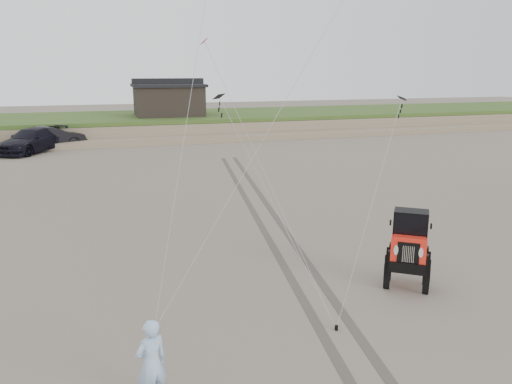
# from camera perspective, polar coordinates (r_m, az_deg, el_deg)

# --- Properties ---
(ground) EXTENTS (160.00, 160.00, 0.00)m
(ground) POSITION_cam_1_polar(r_m,az_deg,el_deg) (12.21, 4.89, -15.21)
(ground) COLOR #6B6054
(ground) RESTS_ON ground
(dune_ridge) EXTENTS (160.00, 14.25, 1.73)m
(dune_ridge) POSITION_cam_1_polar(r_m,az_deg,el_deg) (47.80, -12.33, 7.47)
(dune_ridge) COLOR #7A6B54
(dune_ridge) RESTS_ON ground
(cabin) EXTENTS (6.40, 5.40, 3.35)m
(cabin) POSITION_cam_1_polar(r_m,az_deg,el_deg) (47.32, -9.97, 10.45)
(cabin) COLOR black
(cabin) RESTS_ON dune_ridge
(truck_b) EXTENTS (5.35, 3.90, 1.68)m
(truck_b) POSITION_cam_1_polar(r_m,az_deg,el_deg) (41.10, -22.46, 5.75)
(truck_b) COLOR black
(truck_b) RESTS_ON ground
(truck_c) EXTENTS (5.18, 6.35, 1.73)m
(truck_c) POSITION_cam_1_polar(r_m,az_deg,el_deg) (39.89, -24.22, 5.40)
(truck_c) COLOR black
(truck_c) RESTS_ON ground
(jeep) EXTENTS (4.37, 4.99, 1.75)m
(jeep) POSITION_cam_1_polar(r_m,az_deg,el_deg) (14.46, 16.98, -7.20)
(jeep) COLOR #FE291A
(jeep) RESTS_ON ground
(man) EXTENTS (0.72, 0.61, 1.67)m
(man) POSITION_cam_1_polar(r_m,az_deg,el_deg) (9.58, -11.85, -18.58)
(man) COLOR #8DB0DA
(man) RESTS_ON ground
(stake_main) EXTENTS (0.08, 0.08, 0.12)m
(stake_main) POSITION_cam_1_polar(r_m,az_deg,el_deg) (12.26, -11.56, -15.02)
(stake_main) COLOR black
(stake_main) RESTS_ON ground
(stake_aux) EXTENTS (0.08, 0.08, 0.12)m
(stake_aux) POSITION_cam_1_polar(r_m,az_deg,el_deg) (12.20, 9.17, -15.07)
(stake_aux) COLOR black
(stake_aux) RESTS_ON ground
(tire_tracks) EXTENTS (5.22, 29.74, 0.01)m
(tire_tracks) POSITION_cam_1_polar(r_m,az_deg,el_deg) (19.78, 1.57, -3.53)
(tire_tracks) COLOR #4C443D
(tire_tracks) RESTS_ON ground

